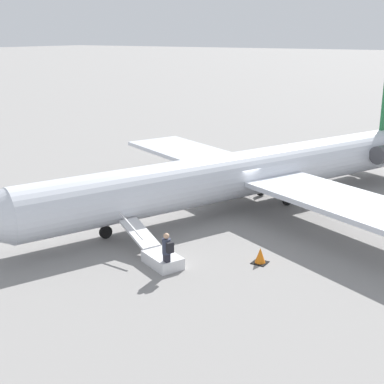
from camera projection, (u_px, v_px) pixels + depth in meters
name	position (u px, v px, depth m)	size (l,w,h in m)	color
ground_plane	(240.00, 208.00, 30.17)	(600.00, 600.00, 0.00)	gray
airplane_main	(254.00, 171.00, 30.11)	(29.97, 23.59, 6.68)	silver
boarding_stairs	(158.00, 254.00, 22.93)	(2.52, 4.09, 1.67)	silver
passenger	(167.00, 250.00, 21.70)	(0.45, 0.57, 1.74)	#23232D
traffic_cone_near_stairs	(260.00, 256.00, 22.86)	(0.63, 0.63, 0.69)	black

